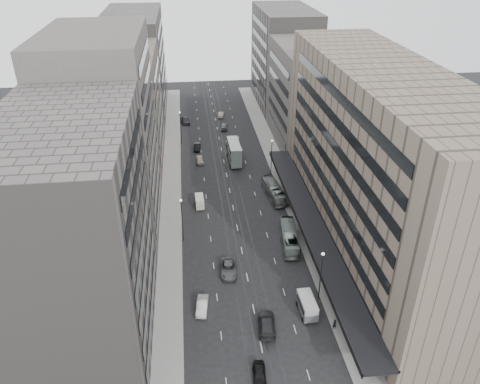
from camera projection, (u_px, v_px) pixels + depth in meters
name	position (u px, v px, depth m)	size (l,w,h in m)	color
ground	(248.00, 281.00, 71.69)	(220.00, 220.00, 0.00)	black
sidewalk_right	(279.00, 169.00, 105.35)	(4.00, 125.00, 0.15)	gray
sidewalk_left	(172.00, 174.00, 102.91)	(4.00, 125.00, 0.15)	gray
department_store	(377.00, 164.00, 73.48)	(19.20, 60.00, 30.00)	#756656
building_right_mid	(308.00, 96.00, 113.04)	(15.00, 28.00, 24.00)	#524D47
building_right_far	(284.00, 58.00, 138.05)	(15.00, 32.00, 28.00)	#5E5A55
building_left_a	(78.00, 241.00, 55.23)	(15.00, 28.00, 30.00)	#5E5A55
building_left_b	(106.00, 137.00, 77.64)	(15.00, 26.00, 34.00)	#524D47
building_left_c	(125.00, 109.00, 103.23)	(15.00, 28.00, 25.00)	#716658
building_left_d	(136.00, 65.00, 131.08)	(15.00, 38.00, 28.00)	#5E5A55
lamp_right_near	(321.00, 271.00, 65.80)	(0.44, 0.44, 8.32)	#262628
lamp_right_far	(272.00, 153.00, 100.44)	(0.44, 0.44, 8.32)	#262628
lamp_left_near	(182.00, 215.00, 78.55)	(0.44, 0.44, 8.32)	#262628
lamp_left_far	(180.00, 124.00, 115.79)	(0.44, 0.44, 8.32)	#262628
bus_near	(289.00, 237.00, 79.55)	(2.41, 10.28, 2.86)	gray
bus_far	(274.00, 191.00, 93.64)	(2.41, 10.31, 2.87)	gray
double_decker	(234.00, 152.00, 107.30)	(2.83, 8.82, 4.80)	slate
vw_microbus	(307.00, 305.00, 65.14)	(2.29, 4.78, 2.55)	#525759
panel_van	(200.00, 201.00, 90.45)	(1.84, 3.59, 2.23)	beige
sedan_0	(259.00, 375.00, 55.84)	(1.60, 3.98, 1.36)	black
sedan_1	(202.00, 306.00, 66.04)	(1.50, 4.32, 1.42)	beige
sedan_2	(229.00, 268.00, 73.25)	(2.49, 5.41, 1.50)	#515153
sedan_3	(267.00, 324.00, 62.83)	(2.31, 5.68, 1.65)	#242426
sedan_4	(200.00, 160.00, 107.97)	(1.70, 4.24, 1.44)	#B1A492
sedan_5	(197.00, 147.00, 114.44)	(1.51, 4.32, 1.42)	black
sedan_6	(233.00, 144.00, 115.61)	(2.73, 5.91, 1.64)	white
sedan_7	(224.00, 126.00, 126.46)	(1.90, 4.67, 1.36)	slate
sedan_8	(185.00, 120.00, 130.16)	(2.01, 5.00, 1.70)	#28292B
sedan_9	(221.00, 114.00, 134.63)	(1.46, 4.19, 1.38)	#B1A393
pedestrian	(334.00, 324.00, 62.61)	(0.59, 0.39, 1.61)	black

